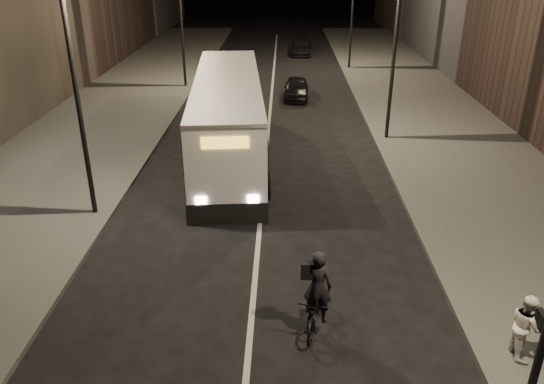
# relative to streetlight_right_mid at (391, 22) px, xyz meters

# --- Properties ---
(ground) EXTENTS (180.00, 180.00, 0.00)m
(ground) POSITION_rel_streetlight_right_mid_xyz_m (-5.33, -12.00, -5.36)
(ground) COLOR black
(ground) RESTS_ON ground
(sidewalk_right) EXTENTS (7.00, 70.00, 0.16)m
(sidewalk_right) POSITION_rel_streetlight_right_mid_xyz_m (3.17, 2.00, -5.28)
(sidewalk_right) COLOR #3D3D3A
(sidewalk_right) RESTS_ON ground
(sidewalk_left) EXTENTS (7.00, 70.00, 0.16)m
(sidewalk_left) POSITION_rel_streetlight_right_mid_xyz_m (-13.83, 2.00, -5.28)
(sidewalk_left) COLOR #3D3D3A
(sidewalk_left) RESTS_ON ground
(streetlight_right_mid) EXTENTS (1.20, 0.44, 8.12)m
(streetlight_right_mid) POSITION_rel_streetlight_right_mid_xyz_m (0.00, 0.00, 0.00)
(streetlight_right_mid) COLOR black
(streetlight_right_mid) RESTS_ON sidewalk_right
(streetlight_left_near) EXTENTS (1.20, 0.44, 8.12)m
(streetlight_left_near) POSITION_rel_streetlight_right_mid_xyz_m (-10.66, -8.00, 0.00)
(streetlight_left_near) COLOR black
(streetlight_left_near) RESTS_ON sidewalk_left
(streetlight_left_far) EXTENTS (1.20, 0.44, 8.12)m
(streetlight_left_far) POSITION_rel_streetlight_right_mid_xyz_m (-10.66, 10.00, 0.00)
(streetlight_left_far) COLOR black
(streetlight_left_far) RESTS_ON sidewalk_left
(city_bus) EXTENTS (3.80, 12.80, 3.40)m
(city_bus) POSITION_rel_streetlight_right_mid_xyz_m (-6.93, -2.20, -3.51)
(city_bus) COLOR white
(city_bus) RESTS_ON ground
(cyclist_on_bicycle) EXTENTS (1.06, 2.02, 2.22)m
(cyclist_on_bicycle) POSITION_rel_streetlight_right_mid_xyz_m (-3.78, -13.68, -4.62)
(cyclist_on_bicycle) COLOR black
(cyclist_on_bicycle) RESTS_ON ground
(pedestrian_woman) EXTENTS (0.62, 0.77, 1.53)m
(pedestrian_woman) POSITION_rel_streetlight_right_mid_xyz_m (0.64, -14.65, -4.43)
(pedestrian_woman) COLOR silver
(pedestrian_woman) RESTS_ON sidewalk_right
(car_near) EXTENTS (1.59, 3.64, 1.22)m
(car_near) POSITION_rel_streetlight_right_mid_xyz_m (-3.83, 7.61, -4.75)
(car_near) COLOR black
(car_near) RESTS_ON ground
(car_mid) EXTENTS (1.51, 4.29, 1.41)m
(car_mid) POSITION_rel_streetlight_right_mid_xyz_m (-7.62, 10.19, -4.65)
(car_mid) COLOR #3A3A3D
(car_mid) RESTS_ON ground
(car_far) EXTENTS (2.05, 4.42, 1.25)m
(car_far) POSITION_rel_streetlight_right_mid_xyz_m (-3.12, 22.17, -4.74)
(car_far) COLOR black
(car_far) RESTS_ON ground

